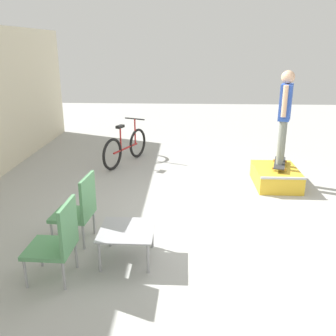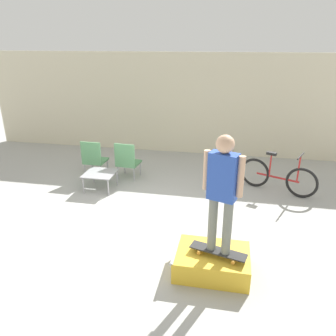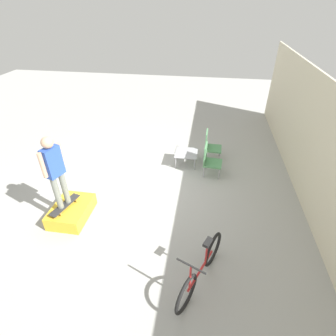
% 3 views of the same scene
% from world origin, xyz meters
% --- Properties ---
extents(ground_plane, '(24.00, 24.00, 0.00)m').
position_xyz_m(ground_plane, '(0.00, 0.00, 0.00)').
color(ground_plane, '#A8A8A3').
extents(skate_ramp_box, '(1.13, 0.81, 0.36)m').
position_xyz_m(skate_ramp_box, '(1.54, -1.09, 0.17)').
color(skate_ramp_box, gold).
rests_on(skate_ramp_box, ground_plane).
extents(skateboard_on_ramp, '(0.86, 0.41, 0.07)m').
position_xyz_m(skateboard_on_ramp, '(1.63, -1.16, 0.42)').
color(skateboard_on_ramp, '#2D2D2D').
rests_on(skateboard_on_ramp, skate_ramp_box).
extents(person_skater, '(0.54, 0.31, 1.74)m').
position_xyz_m(person_skater, '(1.63, -1.16, 1.47)').
color(person_skater, gray).
rests_on(person_skater, skateboard_on_ramp).
extents(coffee_table, '(0.70, 0.68, 0.42)m').
position_xyz_m(coffee_table, '(-1.24, 1.40, 0.37)').
color(coffee_table, '#9E9EA3').
rests_on(coffee_table, ground_plane).
extents(patio_chair_left, '(0.53, 0.53, 0.96)m').
position_xyz_m(patio_chair_left, '(-1.69, 2.12, 0.51)').
color(patio_chair_left, '#99999E').
rests_on(patio_chair_left, ground_plane).
extents(patio_chair_right, '(0.56, 0.56, 0.96)m').
position_xyz_m(patio_chair_right, '(-0.80, 2.12, 0.51)').
color(patio_chair_right, '#99999E').
rests_on(patio_chair_right, ground_plane).
extents(bicycle, '(1.66, 0.80, 0.98)m').
position_xyz_m(bicycle, '(2.82, 2.05, 0.37)').
color(bicycle, black).
rests_on(bicycle, ground_plane).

